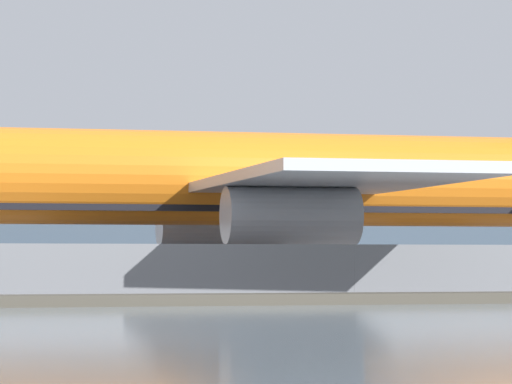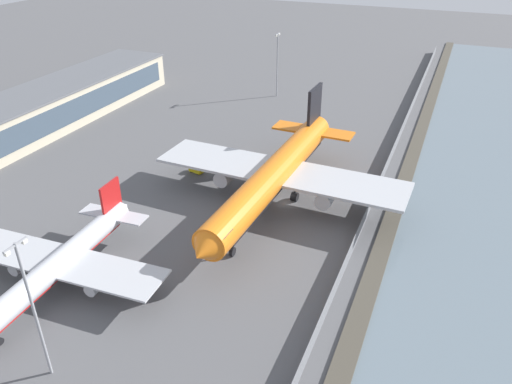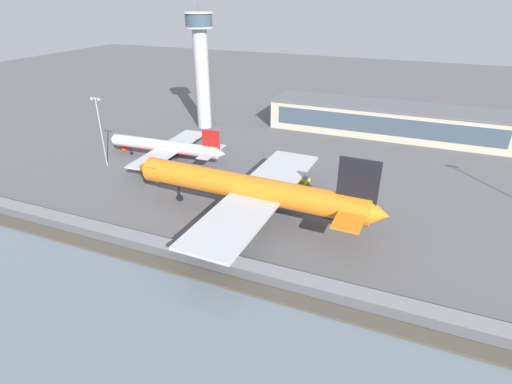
{
  "view_description": "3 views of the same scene",
  "coord_description": "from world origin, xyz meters",
  "views": [
    {
      "loc": [
        -24.07,
        -85.77,
        2.04
      ],
      "look_at": [
        0.26,
        3.47,
        6.23
      ],
      "focal_mm": 105.0,
      "sensor_mm": 36.0,
      "label": 1
    },
    {
      "loc": [
        -81.13,
        -27.32,
        50.1
      ],
      "look_at": [
        -5.42,
        4.13,
        4.38
      ],
      "focal_mm": 35.0,
      "sensor_mm": 36.0,
      "label": 2
    },
    {
      "loc": [
        28.88,
        -68.55,
        44.83
      ],
      "look_at": [
        -0.7,
        3.44,
        5.53
      ],
      "focal_mm": 28.0,
      "sensor_mm": 36.0,
      "label": 3
    }
  ],
  "objects": [
    {
      "name": "perimeter_fence",
      "position": [
        0.0,
        -16.0,
        1.39
      ],
      "size": [
        280.0,
        0.1,
        2.79
      ],
      "color": "slate",
      "rests_on": "ground"
    },
    {
      "name": "ground_plane",
      "position": [
        0.0,
        0.0,
        0.0
      ],
      "size": [
        500.0,
        500.0,
        0.0
      ],
      "primitive_type": "plane",
      "color": "#565659"
    },
    {
      "name": "shoreline_seawall",
      "position": [
        0.0,
        -20.5,
        0.25
      ],
      "size": [
        320.0,
        3.0,
        0.5
      ],
      "color": "#474238",
      "rests_on": "ground"
    },
    {
      "name": "apron_light_mast_apron_west",
      "position": [
        -50.83,
        12.97,
        11.11
      ],
      "size": [
        3.2,
        0.4,
        19.69
      ],
      "color": "#93969B",
      "rests_on": "ground"
    },
    {
      "name": "apron_light_mast_apron_east",
      "position": [
        61.89,
        25.08,
        10.91
      ],
      "size": [
        3.2,
        0.4,
        19.3
      ],
      "color": "#93969B",
      "rests_on": "ground"
    },
    {
      "name": "terminal_building",
      "position": [
        19.61,
        72.77,
        5.08
      ],
      "size": [
        79.69,
        17.56,
        10.14
      ],
      "color": "#BCB299",
      "rests_on": "ground"
    },
    {
      "name": "passenger_jet_silver",
      "position": [
        -37.09,
        23.15,
        4.13
      ],
      "size": [
        38.66,
        33.3,
        10.81
      ],
      "color": "silver",
      "rests_on": "ground"
    },
    {
      "name": "cargo_jet_orange",
      "position": [
        -0.96,
        1.8,
        6.71
      ],
      "size": [
        58.71,
        50.03,
        17.57
      ],
      "color": "orange",
      "rests_on": "ground"
    },
    {
      "name": "baggage_tug",
      "position": [
        5.04,
        22.83,
        0.81
      ],
      "size": [
        2.24,
        3.47,
        1.8
      ],
      "color": "yellow",
      "rests_on": "ground"
    }
  ]
}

